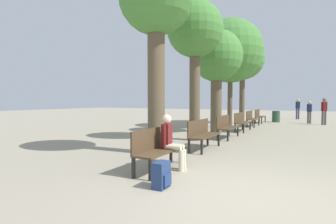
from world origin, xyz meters
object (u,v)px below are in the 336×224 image
at_px(tree_row_4, 242,59).
at_px(pedestrian_mid, 309,111).
at_px(bench_row_5, 259,115).
at_px(tree_row_1, 195,33).
at_px(pedestrian_near, 324,109).
at_px(bench_row_3, 241,121).
at_px(backpack, 162,175).
at_px(pedestrian_far, 298,108).
at_px(bench_row_4, 251,117).
at_px(tree_row_2, 216,58).
at_px(bench_row_0, 158,146).
at_px(tree_row_3, 230,51).
at_px(bench_row_1, 202,132).
at_px(bench_row_2, 226,125).
at_px(tree_row_0, 156,5).
at_px(person_seated, 171,140).
at_px(trash_bin, 276,117).

relative_size(tree_row_4, pedestrian_mid, 3.81).
xyz_separation_m(bench_row_5, tree_row_1, (-0.96, -9.72, 3.73)).
bearing_deg(pedestrian_near, bench_row_3, -123.46).
height_order(backpack, pedestrian_far, pedestrian_far).
bearing_deg(bench_row_5, bench_row_4, -90.00).
height_order(tree_row_2, backpack, tree_row_2).
xyz_separation_m(bench_row_0, pedestrian_mid, (3.15, 15.33, 0.34)).
relative_size(bench_row_3, tree_row_3, 0.28).
bearing_deg(bench_row_3, pedestrian_far, 78.20).
bearing_deg(tree_row_1, bench_row_1, -60.52).
bearing_deg(bench_row_0, pedestrian_near, 74.70).
bearing_deg(bench_row_3, bench_row_4, 90.00).
bearing_deg(tree_row_2, pedestrian_far, 75.10).
bearing_deg(bench_row_3, bench_row_2, -90.00).
height_order(bench_row_0, tree_row_3, tree_row_3).
distance_m(bench_row_0, tree_row_1, 5.96).
relative_size(bench_row_0, tree_row_3, 0.28).
xyz_separation_m(tree_row_0, person_seated, (1.20, -1.36, -3.72)).
bearing_deg(trash_bin, bench_row_1, -94.55).
bearing_deg(bench_row_2, trash_bin, 84.13).
distance_m(bench_row_3, tree_row_2, 3.50).
distance_m(bench_row_4, pedestrian_mid, 5.04).
height_order(bench_row_3, pedestrian_far, pedestrian_far).
height_order(bench_row_5, tree_row_2, tree_row_2).
distance_m(tree_row_3, tree_row_4, 3.17).
relative_size(tree_row_2, person_seated, 3.99).
xyz_separation_m(tree_row_3, trash_bin, (1.97, 5.55, -4.04)).
bearing_deg(trash_bin, tree_row_1, -100.18).
bearing_deg(tree_row_1, trash_bin, 79.82).
relative_size(bench_row_4, tree_row_3, 0.28).
xyz_separation_m(bench_row_1, trash_bin, (1.01, 12.65, -0.14)).
relative_size(bench_row_5, tree_row_3, 0.28).
xyz_separation_m(tree_row_3, backpack, (1.67, -11.05, -4.21)).
height_order(person_seated, pedestrian_mid, pedestrian_mid).
relative_size(bench_row_2, trash_bin, 2.14).
distance_m(tree_row_4, backpack, 14.92).
relative_size(bench_row_4, tree_row_4, 0.30).
height_order(tree_row_0, tree_row_2, tree_row_0).
bearing_deg(tree_row_1, pedestrian_far, 77.76).
bearing_deg(backpack, bench_row_4, 93.24).
xyz_separation_m(tree_row_0, pedestrian_near, (4.96, 13.08, -3.40)).
distance_m(bench_row_0, pedestrian_mid, 15.66).
bearing_deg(bench_row_0, tree_row_4, 94.18).
distance_m(pedestrian_mid, pedestrian_far, 4.37).
bearing_deg(tree_row_3, tree_row_4, 90.00).
relative_size(backpack, pedestrian_mid, 0.31).
height_order(bench_row_4, tree_row_1, tree_row_1).
height_order(person_seated, trash_bin, person_seated).
relative_size(tree_row_1, trash_bin, 6.72).
relative_size(backpack, pedestrian_near, 0.27).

